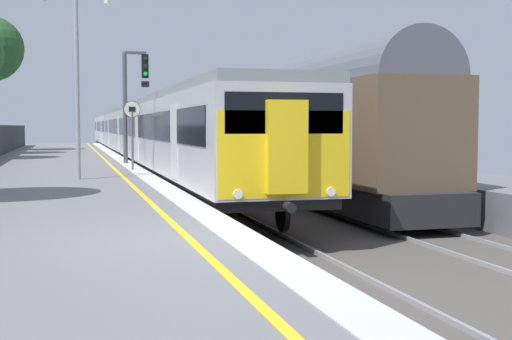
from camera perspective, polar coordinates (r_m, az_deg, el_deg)
ground at (r=10.66m, az=10.50°, el=-8.15°), size 17.40×110.00×1.21m
commuter_train_at_platform at (r=43.31m, az=-10.03°, el=3.24°), size 2.83×61.70×3.81m
freight_train_adjacent_track at (r=27.88m, az=1.39°, el=3.91°), size 2.60×25.94×4.88m
signal_gantry at (r=29.22m, az=-10.37°, el=6.34°), size 1.10×0.24×4.70m
speed_limit_sign at (r=24.75m, az=-10.32°, el=3.67°), size 0.59×0.08×2.47m
platform_lamp_mid at (r=20.78m, az=-14.78°, el=8.14°), size 2.00×0.20×5.44m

